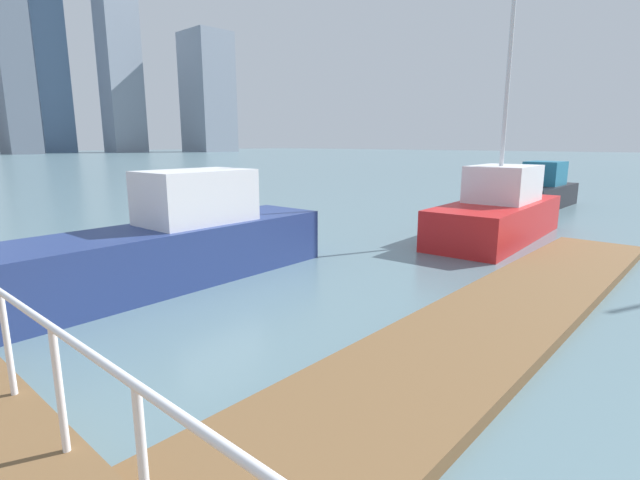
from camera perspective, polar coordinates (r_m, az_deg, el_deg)
ground_plane at (r=12.19m, az=-26.31°, el=-2.82°), size 300.00×300.00×0.00m
floating_dock at (r=8.43m, az=21.83°, el=-7.97°), size 13.53×2.00×0.18m
moored_boat_1 at (r=22.91m, az=25.23°, el=5.38°), size 5.05×1.80×1.98m
moored_boat_2 at (r=14.86m, az=20.82°, el=3.28°), size 6.21×2.39×8.74m
moored_boat_4 at (r=10.02m, az=-17.06°, el=-0.37°), size 7.10×1.98×2.25m
skyline_tower_4 at (r=148.73m, az=-30.17°, el=18.08°), size 8.25×9.36×45.94m
skyline_tower_5 at (r=146.23m, az=-23.54°, el=23.94°), size 9.46×7.09×71.65m
skyline_tower_6 at (r=145.24m, az=-13.46°, el=16.91°), size 11.44×13.27×33.04m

